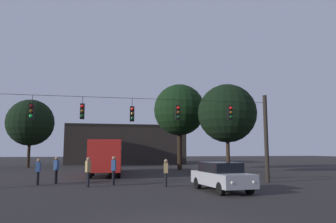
{
  "coord_description": "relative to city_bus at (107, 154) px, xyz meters",
  "views": [
    {
      "loc": [
        -2.14,
        -8.73,
        2.15
      ],
      "look_at": [
        1.72,
        9.9,
        4.51
      ],
      "focal_mm": 33.77,
      "sensor_mm": 36.0,
      "label": 1
    }
  ],
  "objects": [
    {
      "name": "pedestrian_near_bus",
      "position": [
        0.26,
        -9.23,
        -0.84
      ],
      "size": [
        0.32,
        0.41,
        1.79
      ],
      "color": "black",
      "rests_on": "ground"
    },
    {
      "name": "ground_plane",
      "position": [
        1.66,
        3.41,
        -1.87
      ],
      "size": [
        168.0,
        168.0,
        0.0
      ],
      "primitive_type": "plane",
      "color": "black",
      "rests_on": "ground"
    },
    {
      "name": "overhead_signal_span",
      "position": [
        1.58,
        -9.85,
        1.7
      ],
      "size": [
        18.1,
        0.44,
        5.99
      ],
      "color": "black",
      "rests_on": "ground"
    },
    {
      "name": "tree_right_far",
      "position": [
        8.13,
        5.27,
        4.93
      ],
      "size": [
        5.89,
        5.89,
        9.77
      ],
      "color": "black",
      "rests_on": "ground"
    },
    {
      "name": "tree_left_silhouette",
      "position": [
        -9.72,
        13.8,
        3.89
      ],
      "size": [
        6.01,
        6.01,
        8.77
      ],
      "color": "black",
      "rests_on": "ground"
    },
    {
      "name": "pedestrian_crossing_center",
      "position": [
        -1.28,
        -10.14,
        -0.86
      ],
      "size": [
        0.36,
        0.43,
        1.76
      ],
      "color": "black",
      "rests_on": "ground"
    },
    {
      "name": "pedestrian_crossing_right",
      "position": [
        3.3,
        -10.93,
        -0.95
      ],
      "size": [
        0.3,
        0.39,
        1.63
      ],
      "color": "black",
      "rests_on": "ground"
    },
    {
      "name": "tree_behind_building",
      "position": [
        11.59,
        -0.5,
        3.96
      ],
      "size": [
        5.8,
        5.8,
        8.73
      ],
      "color": "#2D2116",
      "rests_on": "ground"
    },
    {
      "name": "car_near_right",
      "position": [
        5.8,
        -13.56,
        -1.07
      ],
      "size": [
        2.25,
        4.47,
        1.52
      ],
      "color": "#99999E",
      "rests_on": "ground"
    },
    {
      "name": "pedestrian_trailing",
      "position": [
        -3.42,
        -7.67,
        -0.86
      ],
      "size": [
        0.34,
        0.41,
        1.76
      ],
      "color": "black",
      "rests_on": "ground"
    },
    {
      "name": "pedestrian_far_side",
      "position": [
        -1.45,
        -7.03,
        -1.0
      ],
      "size": [
        0.26,
        0.37,
        1.54
      ],
      "color": "black",
      "rests_on": "ground"
    },
    {
      "name": "city_bus",
      "position": [
        0.0,
        0.0,
        0.0
      ],
      "size": [
        3.19,
        11.14,
        3.0
      ],
      "color": "#B21E19",
      "rests_on": "ground"
    },
    {
      "name": "corner_building",
      "position": [
        3.28,
        24.91,
        1.25
      ],
      "size": [
        18.71,
        11.63,
        6.22
      ],
      "color": "black",
      "rests_on": "ground"
    },
    {
      "name": "pedestrian_crossing_left",
      "position": [
        -4.42,
        -8.34,
        -0.93
      ],
      "size": [
        0.26,
        0.37,
        1.65
      ],
      "color": "black",
      "rests_on": "ground"
    }
  ]
}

